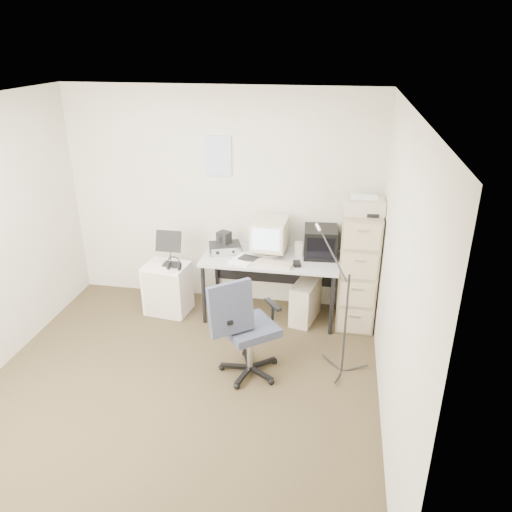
% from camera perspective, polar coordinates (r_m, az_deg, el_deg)
% --- Properties ---
extents(floor, '(3.60, 3.60, 0.01)m').
position_cam_1_polar(floor, '(4.79, -8.75, -14.67)').
color(floor, '#352D17').
rests_on(floor, ground).
extents(ceiling, '(3.60, 3.60, 0.01)m').
position_cam_1_polar(ceiling, '(3.80, -11.17, 16.51)').
color(ceiling, white).
rests_on(ceiling, ground).
extents(wall_back, '(3.60, 0.02, 2.50)m').
position_cam_1_polar(wall_back, '(5.75, -3.97, 6.50)').
color(wall_back, silver).
rests_on(wall_back, ground).
extents(wall_front, '(3.60, 0.02, 2.50)m').
position_cam_1_polar(wall_front, '(2.77, -22.49, -16.38)').
color(wall_front, silver).
rests_on(wall_front, ground).
extents(wall_right, '(0.02, 3.60, 2.50)m').
position_cam_1_polar(wall_right, '(3.94, 15.73, -2.76)').
color(wall_right, silver).
rests_on(wall_right, ground).
extents(wall_calendar, '(0.30, 0.02, 0.44)m').
position_cam_1_polar(wall_calendar, '(5.61, -4.35, 11.35)').
color(wall_calendar, white).
rests_on(wall_calendar, wall_back).
extents(filing_cabinet, '(0.40, 0.60, 1.30)m').
position_cam_1_polar(filing_cabinet, '(5.52, 11.57, -1.41)').
color(filing_cabinet, gray).
rests_on(filing_cabinet, floor).
extents(printer, '(0.42, 0.31, 0.15)m').
position_cam_1_polar(printer, '(5.20, 12.23, 5.61)').
color(printer, beige).
rests_on(printer, filing_cabinet).
extents(desk, '(1.50, 0.70, 0.73)m').
position_cam_1_polar(desk, '(5.65, 1.68, -3.47)').
color(desk, silver).
rests_on(desk, floor).
extents(crt_monitor, '(0.39, 0.41, 0.41)m').
position_cam_1_polar(crt_monitor, '(5.48, 1.55, 2.20)').
color(crt_monitor, beige).
rests_on(crt_monitor, desk).
extents(crt_tv, '(0.38, 0.40, 0.32)m').
position_cam_1_polar(crt_tv, '(5.51, 7.37, 1.61)').
color(crt_tv, black).
rests_on(crt_tv, desk).
extents(desk_speaker, '(0.09, 0.09, 0.16)m').
position_cam_1_polar(desk_speaker, '(5.51, 4.87, 0.81)').
color(desk_speaker, beige).
rests_on(desk_speaker, desk).
extents(keyboard, '(0.50, 0.24, 0.03)m').
position_cam_1_polar(keyboard, '(5.30, 1.63, -0.88)').
color(keyboard, beige).
rests_on(keyboard, desk).
extents(mouse, '(0.10, 0.14, 0.04)m').
position_cam_1_polar(mouse, '(5.30, 4.70, -0.90)').
color(mouse, black).
rests_on(mouse, desk).
extents(radio_receiver, '(0.40, 0.35, 0.10)m').
position_cam_1_polar(radio_receiver, '(5.61, -3.55, 0.94)').
color(radio_receiver, black).
rests_on(radio_receiver, desk).
extents(radio_speaker, '(0.17, 0.17, 0.13)m').
position_cam_1_polar(radio_speaker, '(5.59, -3.68, 2.14)').
color(radio_speaker, black).
rests_on(radio_speaker, radio_receiver).
extents(papers, '(0.33, 0.38, 0.02)m').
position_cam_1_polar(papers, '(5.41, -1.26, -0.37)').
color(papers, white).
rests_on(papers, desk).
extents(pc_tower, '(0.33, 0.54, 0.47)m').
position_cam_1_polar(pc_tower, '(5.65, 5.68, -5.11)').
color(pc_tower, beige).
rests_on(pc_tower, floor).
extents(office_chair, '(0.83, 0.83, 1.02)m').
position_cam_1_polar(office_chair, '(4.63, -0.73, -8.07)').
color(office_chair, '#3B4054').
rests_on(office_chair, floor).
extents(side_cart, '(0.52, 0.44, 0.59)m').
position_cam_1_polar(side_cart, '(5.85, -10.05, -3.64)').
color(side_cart, white).
rests_on(side_cart, floor).
extents(music_stand, '(0.32, 0.25, 0.42)m').
position_cam_1_polar(music_stand, '(5.63, -9.82, 0.97)').
color(music_stand, black).
rests_on(music_stand, side_cart).
extents(headphones, '(0.21, 0.21, 0.03)m').
position_cam_1_polar(headphones, '(5.57, -9.35, -1.03)').
color(headphones, black).
rests_on(headphones, side_cart).
extents(mic_stand, '(0.03, 0.03, 1.35)m').
position_cam_1_polar(mic_stand, '(4.63, 10.31, -6.08)').
color(mic_stand, black).
rests_on(mic_stand, floor).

